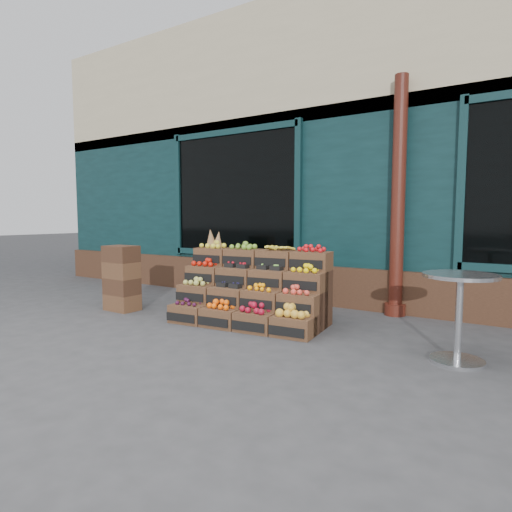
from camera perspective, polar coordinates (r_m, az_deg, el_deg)
The scene contains 6 objects.
ground at distance 4.88m, azimuth -2.50°, elevation -10.73°, with size 60.00×60.00×0.00m, color #3A3A3C.
shop_facade at distance 9.41m, azimuth 16.07°, elevation 11.45°, with size 12.00×6.24×4.80m.
crate_display at distance 5.47m, azimuth -0.48°, elevation -5.07°, with size 1.97×1.09×1.18m.
spare_crates at distance 6.44m, azimuth -17.48°, elevation -2.83°, with size 0.47×0.33×0.93m.
bistro_table at distance 4.35m, azimuth 25.47°, elevation -6.23°, with size 0.66×0.66×0.83m.
shopkeeper at distance 7.98m, azimuth 0.25°, elevation 3.35°, with size 0.79×0.52×2.17m, color #1E6C2B.
Camera 1 is at (2.71, -3.84, 1.34)m, focal length 30.00 mm.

